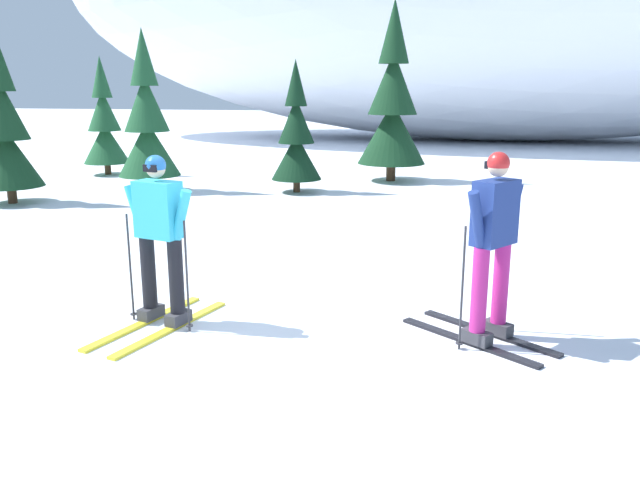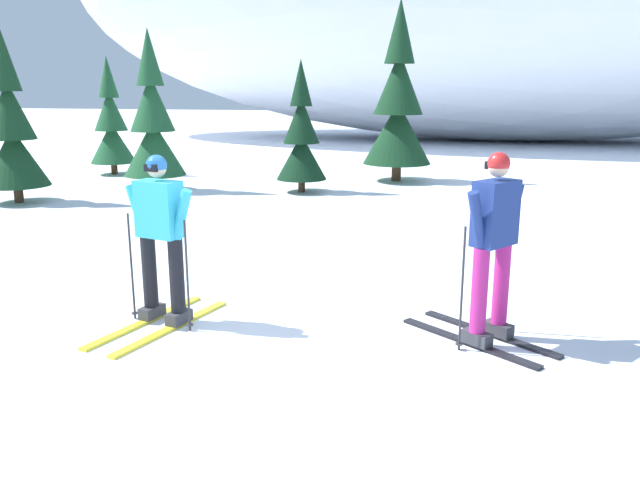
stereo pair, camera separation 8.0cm
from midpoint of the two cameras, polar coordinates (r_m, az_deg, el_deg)
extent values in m
plane|color=white|center=(6.02, -4.46, -9.85)|extent=(120.00, 120.00, 0.00)
cube|color=black|center=(6.31, 13.48, -8.92)|extent=(1.31, 1.00, 0.03)
cube|color=black|center=(6.58, 15.29, -8.08)|extent=(1.31, 1.00, 0.03)
cube|color=#38383D|center=(6.23, 14.26, -8.52)|extent=(0.31, 0.28, 0.12)
cube|color=#38383D|center=(6.51, 16.06, -7.69)|extent=(0.31, 0.28, 0.12)
cylinder|color=#B7237A|center=(6.08, 14.52, -4.43)|extent=(0.15, 0.15, 0.82)
cylinder|color=#B7237A|center=(6.35, 16.33, -3.75)|extent=(0.15, 0.15, 0.82)
cube|color=navy|center=(6.04, 15.87, 2.35)|extent=(0.45, 0.50, 0.60)
cylinder|color=navy|center=(5.83, 14.36, 1.58)|extent=(0.24, 0.28, 0.58)
cylinder|color=navy|center=(6.28, 17.22, 2.23)|extent=(0.24, 0.28, 0.58)
sphere|color=beige|center=(5.98, 16.13, 6.36)|extent=(0.19, 0.19, 0.19)
sphere|color=red|center=(5.98, 16.15, 6.65)|extent=(0.21, 0.21, 0.21)
cube|color=black|center=(6.02, 15.50, 6.55)|extent=(0.12, 0.14, 0.07)
cylinder|color=#2D2D33|center=(5.95, 13.03, -4.37)|extent=(0.02, 0.02, 1.18)
cylinder|color=#2D2D33|center=(6.14, 12.77, -9.10)|extent=(0.07, 0.07, 0.01)
cylinder|color=#2D2D33|center=(6.53, 16.81, -3.02)|extent=(0.02, 0.02, 1.18)
cylinder|color=#2D2D33|center=(6.69, 16.50, -7.39)|extent=(0.07, 0.07, 0.01)
cube|color=gold|center=(6.66, -12.75, -7.66)|extent=(0.53, 1.66, 0.03)
cube|color=gold|center=(6.89, -15.07, -7.07)|extent=(0.53, 1.66, 0.03)
cube|color=#38383D|center=(6.71, -12.23, -6.80)|extent=(0.21, 0.31, 0.12)
cube|color=#38383D|center=(6.94, -14.55, -6.25)|extent=(0.21, 0.31, 0.12)
cylinder|color=black|center=(6.57, -12.43, -3.16)|extent=(0.15, 0.15, 0.77)
cylinder|color=black|center=(6.80, -14.77, -2.71)|extent=(0.15, 0.15, 0.77)
cube|color=#33B7D6|center=(6.53, -13.94, 2.72)|extent=(0.50, 0.35, 0.57)
cylinder|color=#33B7D6|center=(6.36, -12.03, 2.00)|extent=(0.29, 0.17, 0.58)
cylinder|color=#33B7D6|center=(6.73, -15.69, 2.41)|extent=(0.29, 0.17, 0.58)
sphere|color=beige|center=(6.47, -14.15, 6.29)|extent=(0.19, 0.19, 0.19)
sphere|color=#2366B2|center=(6.46, -14.17, 6.55)|extent=(0.21, 0.21, 0.21)
cube|color=black|center=(6.41, -14.64, 6.28)|extent=(0.15, 0.07, 0.07)
cylinder|color=#2D2D33|center=(6.40, -11.50, -3.24)|extent=(0.02, 0.02, 1.14)
cylinder|color=#2D2D33|center=(6.56, -11.29, -7.50)|extent=(0.07, 0.07, 0.01)
cylinder|color=#2D2D33|center=(6.87, -16.28, -2.34)|extent=(0.02, 0.02, 1.14)
cylinder|color=#2D2D33|center=(7.03, -16.00, -6.34)|extent=(0.07, 0.07, 0.01)
cylinder|color=#47301E|center=(18.86, -17.91, 6.32)|extent=(0.17, 0.17, 0.44)
cone|color=#1E512D|center=(18.79, -18.06, 8.33)|extent=(1.24, 1.24, 1.12)
cone|color=#1E512D|center=(18.74, -18.26, 11.04)|extent=(0.90, 0.90, 1.12)
cone|color=#1E512D|center=(18.73, -18.46, 13.76)|extent=(0.55, 0.55, 1.12)
cylinder|color=#47301E|center=(14.92, -25.36, 3.98)|extent=(0.19, 0.19, 0.48)
cone|color=#14381E|center=(14.83, -25.65, 6.75)|extent=(1.36, 1.36, 1.22)
cone|color=#14381E|center=(14.77, -26.04, 10.50)|extent=(0.98, 0.98, 1.22)
cone|color=#14381E|center=(14.77, -26.44, 14.27)|extent=(0.60, 0.60, 1.22)
cylinder|color=#47301E|center=(15.50, -14.38, 5.23)|extent=(0.20, 0.20, 0.50)
cone|color=#1E512D|center=(15.41, -14.55, 8.03)|extent=(1.43, 1.43, 1.28)
cone|color=#1E512D|center=(15.36, -14.78, 11.83)|extent=(1.03, 1.03, 1.28)
cone|color=#1E512D|center=(15.37, -15.02, 15.64)|extent=(0.63, 0.63, 1.28)
cylinder|color=#47301E|center=(14.86, -1.51, 5.12)|extent=(0.16, 0.16, 0.41)
cone|color=black|center=(14.78, -1.52, 7.50)|extent=(1.16, 1.16, 1.04)
cone|color=black|center=(14.72, -1.54, 10.73)|extent=(0.84, 0.84, 1.04)
cone|color=black|center=(14.70, -1.57, 13.98)|extent=(0.51, 0.51, 1.04)
cylinder|color=#47301E|center=(16.75, 7.02, 6.34)|extent=(0.25, 0.25, 0.61)
cone|color=#14381E|center=(16.66, 7.12, 9.53)|extent=(1.75, 1.75, 1.57)
cone|color=#14381E|center=(16.62, 7.25, 13.85)|extent=(1.26, 1.26, 1.57)
cone|color=#14381E|center=(16.68, 7.38, 18.17)|extent=(0.77, 0.77, 1.57)
camera|label=1|loc=(0.04, -89.63, 0.09)|focal=35.58mm
camera|label=2|loc=(0.04, 90.37, -0.09)|focal=35.58mm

